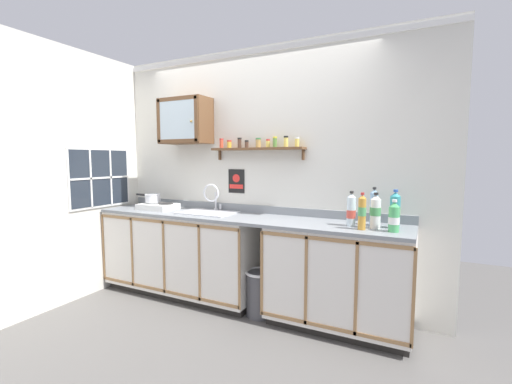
# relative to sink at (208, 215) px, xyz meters

# --- Properties ---
(floor) EXTENTS (6.23, 6.23, 0.00)m
(floor) POSITION_rel_sink_xyz_m (0.39, -0.39, -0.89)
(floor) COLOR #565451
(floor) RESTS_ON ground
(back_wall) EXTENTS (3.83, 0.07, 2.60)m
(back_wall) POSITION_rel_sink_xyz_m (0.39, 0.27, 0.42)
(back_wall) COLOR silver
(back_wall) RESTS_ON ground
(side_wall_left) EXTENTS (0.05, 3.44, 2.60)m
(side_wall_left) POSITION_rel_sink_xyz_m (-1.25, -0.68, 0.41)
(side_wall_left) COLOR silver
(side_wall_left) RESTS_ON ground
(lower_cabinet_run) EXTENTS (1.78, 0.57, 0.89)m
(lower_cabinet_run) POSITION_rel_sink_xyz_m (-0.33, -0.04, -0.45)
(lower_cabinet_run) COLOR black
(lower_cabinet_run) RESTS_ON ground
(lower_cabinet_run_right) EXTENTS (1.23, 0.57, 0.89)m
(lower_cabinet_run_right) POSITION_rel_sink_xyz_m (1.38, -0.04, -0.45)
(lower_cabinet_run_right) COLOR black
(lower_cabinet_run_right) RESTS_ON ground
(countertop) EXTENTS (3.19, 0.59, 0.03)m
(countertop) POSITION_rel_sink_xyz_m (0.39, -0.04, 0.01)
(countertop) COLOR gray
(countertop) RESTS_ON lower_cabinet_run
(backsplash) EXTENTS (3.19, 0.02, 0.08)m
(backsplash) POSITION_rel_sink_xyz_m (0.39, 0.23, 0.06)
(backsplash) COLOR gray
(backsplash) RESTS_ON countertop
(sink) EXTENTS (0.57, 0.43, 0.43)m
(sink) POSITION_rel_sink_xyz_m (0.00, 0.00, 0.00)
(sink) COLOR silver
(sink) RESTS_ON countertop
(hot_plate_stove) EXTENTS (0.40, 0.29, 0.07)m
(hot_plate_stove) POSITION_rel_sink_xyz_m (-0.64, -0.05, 0.06)
(hot_plate_stove) COLOR silver
(hot_plate_stove) RESTS_ON countertop
(saucepan) EXTENTS (0.36, 0.18, 0.10)m
(saucepan) POSITION_rel_sink_xyz_m (-0.74, -0.03, 0.15)
(saucepan) COLOR silver
(saucepan) RESTS_ON hot_plate_stove
(bottle_water_blue_0) EXTENTS (0.07, 0.07, 0.32)m
(bottle_water_blue_0) POSITION_rel_sink_xyz_m (1.64, 0.08, 0.17)
(bottle_water_blue_0) COLOR #8CB7E0
(bottle_water_blue_0) RESTS_ON countertop
(bottle_opaque_white_1) EXTENTS (0.08, 0.08, 0.29)m
(bottle_opaque_white_1) POSITION_rel_sink_xyz_m (1.67, -0.06, 0.16)
(bottle_opaque_white_1) COLOR white
(bottle_opaque_white_1) RESTS_ON countertop
(bottle_water_clear_2) EXTENTS (0.07, 0.07, 0.30)m
(bottle_water_clear_2) POSITION_rel_sink_xyz_m (1.48, -0.05, 0.16)
(bottle_water_clear_2) COLOR silver
(bottle_water_clear_2) RESTS_ON countertop
(bottle_detergent_teal_3) EXTENTS (0.08, 0.08, 0.32)m
(bottle_detergent_teal_3) POSITION_rel_sink_xyz_m (1.81, 0.02, 0.17)
(bottle_detergent_teal_3) COLOR teal
(bottle_detergent_teal_3) RESTS_ON countertop
(bottle_soda_green_4) EXTENTS (0.08, 0.08, 0.25)m
(bottle_soda_green_4) POSITION_rel_sink_xyz_m (1.82, -0.14, 0.14)
(bottle_soda_green_4) COLOR #4CB266
(bottle_soda_green_4) RESTS_ON countertop
(bottle_juice_amber_5) EXTENTS (0.06, 0.06, 0.30)m
(bottle_juice_amber_5) POSITION_rel_sink_xyz_m (1.58, -0.16, 0.17)
(bottle_juice_amber_5) COLOR gold
(bottle_juice_amber_5) RESTS_ON countertop
(wall_cabinet) EXTENTS (0.55, 0.31, 0.49)m
(wall_cabinet) POSITION_rel_sink_xyz_m (-0.35, 0.10, 0.99)
(wall_cabinet) COLOR brown
(spice_shelf) EXTENTS (1.01, 0.14, 0.23)m
(spice_shelf) POSITION_rel_sink_xyz_m (0.48, 0.17, 0.70)
(spice_shelf) COLOR brown
(warning_sign) EXTENTS (0.19, 0.01, 0.25)m
(warning_sign) POSITION_rel_sink_xyz_m (0.21, 0.24, 0.35)
(warning_sign) COLOR black
(window) EXTENTS (0.03, 0.78, 0.66)m
(window) POSITION_rel_sink_xyz_m (-1.22, -0.31, 0.38)
(window) COLOR #262D38
(trash_bin) EXTENTS (0.28, 0.28, 0.43)m
(trash_bin) POSITION_rel_sink_xyz_m (0.67, -0.13, -0.67)
(trash_bin) COLOR #4C4C51
(trash_bin) RESTS_ON ground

